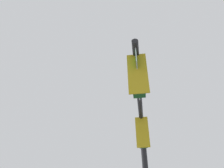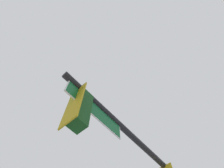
# 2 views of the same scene
# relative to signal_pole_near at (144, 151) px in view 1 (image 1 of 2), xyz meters

# --- Properties ---
(signal_pole_near) EXTENTS (6.98, 1.62, 6.23)m
(signal_pole_near) POSITION_rel_signal_pole_near_xyz_m (0.00, 0.00, 0.00)
(signal_pole_near) COLOR black
(signal_pole_near) RESTS_ON ground_plane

